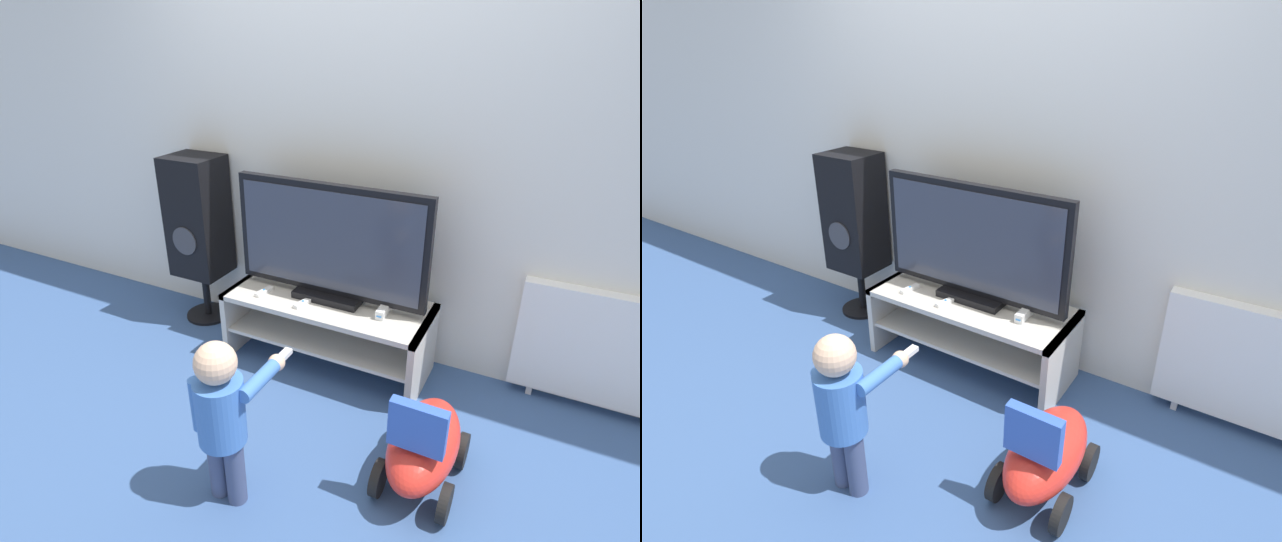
% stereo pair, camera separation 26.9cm
% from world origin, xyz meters
% --- Properties ---
extents(ground_plane, '(16.00, 16.00, 0.00)m').
position_xyz_m(ground_plane, '(0.00, 0.00, 0.00)').
color(ground_plane, '#38568C').
extents(wall_back, '(10.00, 0.06, 2.60)m').
position_xyz_m(wall_back, '(0.00, 0.56, 1.30)').
color(wall_back, silver).
rests_on(wall_back, ground_plane).
extents(tv_stand, '(1.19, 0.48, 0.43)m').
position_xyz_m(tv_stand, '(0.00, 0.24, 0.29)').
color(tv_stand, beige).
rests_on(tv_stand, ground_plane).
extents(television, '(1.13, 0.20, 0.68)m').
position_xyz_m(television, '(0.00, 0.26, 0.76)').
color(television, black).
rests_on(television, tv_stand).
extents(game_console, '(0.05, 0.18, 0.05)m').
position_xyz_m(game_console, '(0.35, 0.24, 0.46)').
color(game_console, white).
rests_on(game_console, tv_stand).
extents(remote_primary, '(0.06, 0.13, 0.03)m').
position_xyz_m(remote_primary, '(-0.37, 0.14, 0.44)').
color(remote_primary, white).
rests_on(remote_primary, tv_stand).
extents(remote_secondary, '(0.07, 0.13, 0.03)m').
position_xyz_m(remote_secondary, '(-0.10, 0.12, 0.44)').
color(remote_secondary, white).
rests_on(remote_secondary, tv_stand).
extents(child, '(0.30, 0.45, 0.78)m').
position_xyz_m(child, '(0.05, -0.82, 0.46)').
color(child, '#3F4C72').
rests_on(child, ground_plane).
extents(speaker_tower, '(0.34, 0.31, 1.13)m').
position_xyz_m(speaker_tower, '(-1.00, 0.36, 0.72)').
color(speaker_tower, black).
rests_on(speaker_tower, ground_plane).
extents(ride_on_toy, '(0.33, 0.58, 0.53)m').
position_xyz_m(ride_on_toy, '(0.76, -0.37, 0.20)').
color(ride_on_toy, red).
rests_on(ride_on_toy, ground_plane).
extents(radiator, '(0.83, 0.08, 0.68)m').
position_xyz_m(radiator, '(1.42, 0.49, 0.37)').
color(radiator, white).
rests_on(radiator, ground_plane).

